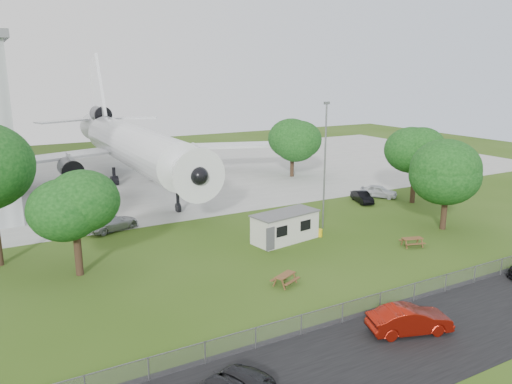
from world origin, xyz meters
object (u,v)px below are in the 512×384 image
site_cabin (285,227)px  picnic_west (285,284)px  airliner (131,144)px  car_centre_sedan (409,320)px  picnic_east (412,246)px

site_cabin → picnic_west: size_ratio=3.85×
airliner → site_cabin: airliner is taller
airliner → car_centre_sedan: 48.45m
site_cabin → picnic_west: 9.63m
site_cabin → picnic_west: site_cabin is taller
airliner → picnic_west: size_ratio=26.52×
site_cabin → car_centre_sedan: (-2.44, -17.27, -0.51)m
picnic_west → picnic_east: 14.00m
car_centre_sedan → picnic_west: bearing=34.0°
site_cabin → picnic_west: (-5.11, -8.05, -1.31)m
picnic_west → car_centre_sedan: size_ratio=0.37×
airliner → site_cabin: 31.57m
airliner → car_centre_sedan: airliner is taller
site_cabin → picnic_east: bearing=-37.1°
site_cabin → picnic_east: 11.15m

